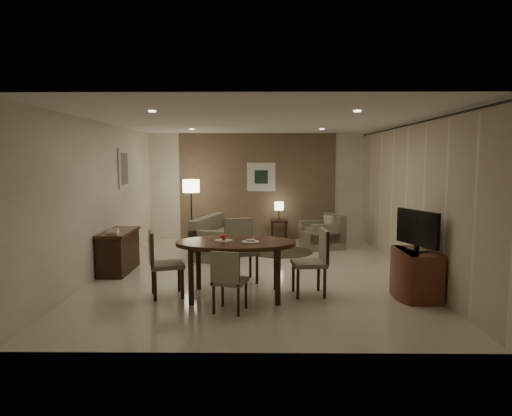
{
  "coord_description": "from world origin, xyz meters",
  "views": [
    {
      "loc": [
        0.08,
        -8.12,
        2.02
      ],
      "look_at": [
        0.0,
        0.2,
        1.15
      ],
      "focal_mm": 32.0,
      "sensor_mm": 36.0,
      "label": 1
    }
  ],
  "objects_px": {
    "floor_lamp": "(191,212)",
    "armchair": "(322,231)",
    "sofa": "(223,236)",
    "side_table": "(279,231)",
    "chair_far": "(242,251)",
    "chair_near": "(230,280)",
    "dining_table": "(236,269)",
    "chair_right": "(309,262)",
    "tv_cabinet": "(417,274)",
    "chair_left": "(167,264)",
    "console_desk": "(119,251)"
  },
  "relations": [
    {
      "from": "floor_lamp",
      "to": "armchair",
      "type": "bearing_deg",
      "value": -6.88
    },
    {
      "from": "sofa",
      "to": "side_table",
      "type": "relative_size",
      "value": 3.22
    },
    {
      "from": "chair_far",
      "to": "sofa",
      "type": "relative_size",
      "value": 0.59
    },
    {
      "from": "chair_near",
      "to": "dining_table",
      "type": "bearing_deg",
      "value": -78.3
    },
    {
      "from": "chair_near",
      "to": "chair_far",
      "type": "relative_size",
      "value": 0.82
    },
    {
      "from": "chair_right",
      "to": "sofa",
      "type": "xyz_separation_m",
      "value": [
        -1.53,
        2.88,
        -0.08
      ]
    },
    {
      "from": "tv_cabinet",
      "to": "sofa",
      "type": "bearing_deg",
      "value": 136.31
    },
    {
      "from": "tv_cabinet",
      "to": "chair_near",
      "type": "relative_size",
      "value": 1.06
    },
    {
      "from": "dining_table",
      "to": "chair_left",
      "type": "relative_size",
      "value": 1.8
    },
    {
      "from": "dining_table",
      "to": "console_desk",
      "type": "bearing_deg",
      "value": 145.66
    },
    {
      "from": "floor_lamp",
      "to": "chair_far",
      "type": "bearing_deg",
      "value": -68.2
    },
    {
      "from": "armchair",
      "to": "dining_table",
      "type": "bearing_deg",
      "value": -42.7
    },
    {
      "from": "armchair",
      "to": "chair_left",
      "type": "bearing_deg",
      "value": -54.08
    },
    {
      "from": "console_desk",
      "to": "sofa",
      "type": "relative_size",
      "value": 0.69
    },
    {
      "from": "chair_left",
      "to": "sofa",
      "type": "height_order",
      "value": "chair_left"
    },
    {
      "from": "sofa",
      "to": "tv_cabinet",
      "type": "bearing_deg",
      "value": -120.06
    },
    {
      "from": "chair_far",
      "to": "chair_left",
      "type": "height_order",
      "value": "chair_far"
    },
    {
      "from": "tv_cabinet",
      "to": "chair_right",
      "type": "distance_m",
      "value": 1.6
    },
    {
      "from": "dining_table",
      "to": "chair_left",
      "type": "height_order",
      "value": "chair_left"
    },
    {
      "from": "floor_lamp",
      "to": "chair_left",
      "type": "bearing_deg",
      "value": -86.34
    },
    {
      "from": "side_table",
      "to": "console_desk",
      "type": "bearing_deg",
      "value": -134.15
    },
    {
      "from": "tv_cabinet",
      "to": "chair_right",
      "type": "height_order",
      "value": "chair_right"
    },
    {
      "from": "tv_cabinet",
      "to": "chair_far",
      "type": "xyz_separation_m",
      "value": [
        -2.63,
        0.85,
        0.17
      ]
    },
    {
      "from": "dining_table",
      "to": "chair_near",
      "type": "distance_m",
      "value": 0.65
    },
    {
      "from": "dining_table",
      "to": "armchair",
      "type": "bearing_deg",
      "value": 65.06
    },
    {
      "from": "chair_right",
      "to": "chair_far",
      "type": "bearing_deg",
      "value": -131.7
    },
    {
      "from": "chair_right",
      "to": "armchair",
      "type": "height_order",
      "value": "chair_right"
    },
    {
      "from": "armchair",
      "to": "floor_lamp",
      "type": "xyz_separation_m",
      "value": [
        -3.08,
        0.37,
        0.4
      ]
    },
    {
      "from": "chair_far",
      "to": "chair_right",
      "type": "distance_m",
      "value": 1.28
    },
    {
      "from": "dining_table",
      "to": "chair_left",
      "type": "bearing_deg",
      "value": 178.85
    },
    {
      "from": "dining_table",
      "to": "chair_right",
      "type": "bearing_deg",
      "value": 5.87
    },
    {
      "from": "tv_cabinet",
      "to": "dining_table",
      "type": "distance_m",
      "value": 2.68
    },
    {
      "from": "chair_near",
      "to": "armchair",
      "type": "relative_size",
      "value": 0.98
    },
    {
      "from": "chair_far",
      "to": "chair_left",
      "type": "distance_m",
      "value": 1.36
    },
    {
      "from": "chair_right",
      "to": "sofa",
      "type": "bearing_deg",
      "value": -157.88
    },
    {
      "from": "tv_cabinet",
      "to": "sofa",
      "type": "xyz_separation_m",
      "value": [
        -3.12,
        2.98,
        0.06
      ]
    },
    {
      "from": "console_desk",
      "to": "floor_lamp",
      "type": "relative_size",
      "value": 0.77
    },
    {
      "from": "dining_table",
      "to": "side_table",
      "type": "distance_m",
      "value": 4.71
    },
    {
      "from": "console_desk",
      "to": "chair_left",
      "type": "xyz_separation_m",
      "value": [
        1.19,
        -1.49,
        0.12
      ]
    },
    {
      "from": "chair_left",
      "to": "armchair",
      "type": "height_order",
      "value": "chair_left"
    },
    {
      "from": "console_desk",
      "to": "chair_far",
      "type": "relative_size",
      "value": 1.16
    },
    {
      "from": "tv_cabinet",
      "to": "chair_near",
      "type": "xyz_separation_m",
      "value": [
        -2.72,
        -0.66,
        0.07
      ]
    },
    {
      "from": "console_desk",
      "to": "sofa",
      "type": "bearing_deg",
      "value": 39.98
    },
    {
      "from": "floor_lamp",
      "to": "sofa",
      "type": "bearing_deg",
      "value": -55.15
    },
    {
      "from": "dining_table",
      "to": "sofa",
      "type": "height_order",
      "value": "dining_table"
    },
    {
      "from": "chair_right",
      "to": "sofa",
      "type": "height_order",
      "value": "chair_right"
    },
    {
      "from": "tv_cabinet",
      "to": "chair_right",
      "type": "relative_size",
      "value": 0.91
    },
    {
      "from": "console_desk",
      "to": "armchair",
      "type": "height_order",
      "value": "armchair"
    },
    {
      "from": "console_desk",
      "to": "tv_cabinet",
      "type": "distance_m",
      "value": 5.11
    },
    {
      "from": "chair_left",
      "to": "chair_right",
      "type": "height_order",
      "value": "chair_right"
    }
  ]
}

